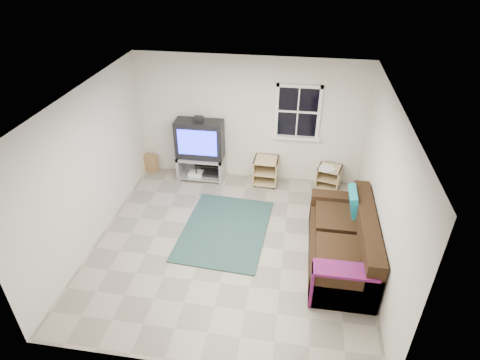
% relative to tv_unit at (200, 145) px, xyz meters
% --- Properties ---
extents(room, '(4.60, 4.62, 4.60)m').
position_rel_tv_unit_xyz_m(room, '(1.94, 0.23, 0.69)').
color(room, gray).
rests_on(room, ground).
extents(tv_unit, '(0.97, 0.49, 1.43)m').
position_rel_tv_unit_xyz_m(tv_unit, '(0.00, 0.00, 0.00)').
color(tv_unit, '#9898A0').
rests_on(tv_unit, ground).
extents(av_rack, '(0.54, 0.39, 1.07)m').
position_rel_tv_unit_xyz_m(av_rack, '(0.16, 0.05, -0.32)').
color(av_rack, black).
rests_on(av_rack, ground).
extents(side_table_left, '(0.50, 0.50, 0.57)m').
position_rel_tv_unit_xyz_m(side_table_left, '(1.38, 0.04, -0.48)').
color(side_table_left, tan).
rests_on(side_table_left, ground).
extents(side_table_right, '(0.54, 0.54, 0.51)m').
position_rel_tv_unit_xyz_m(side_table_right, '(2.68, 0.04, -0.50)').
color(side_table_right, tan).
rests_on(side_table_right, ground).
extents(sofa, '(0.95, 2.15, 0.98)m').
position_rel_tv_unit_xyz_m(sofa, '(2.83, -2.14, -0.44)').
color(sofa, black).
rests_on(sofa, ground).
extents(shag_rug, '(1.58, 2.09, 0.02)m').
position_rel_tv_unit_xyz_m(shag_rug, '(0.82, -1.68, -0.77)').
color(shag_rug, black).
rests_on(shag_rug, ground).
extents(paper_bag, '(0.31, 0.24, 0.39)m').
position_rel_tv_unit_xyz_m(paper_bag, '(-1.18, 0.13, -0.59)').
color(paper_bag, '#997544').
rests_on(paper_bag, ground).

